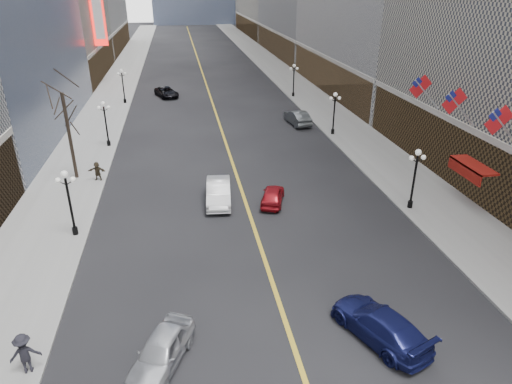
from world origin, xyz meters
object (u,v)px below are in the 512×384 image
object	(u,v)px
car_sb_near	(380,324)
streetlamp_east_1	(415,173)
streetlamp_east_2	(334,109)
streetlamp_west_1	(69,197)
streetlamp_west_2	(105,119)
streetlamp_east_3	(294,77)
car_nb_mid	(219,192)
car_sb_far	(297,117)
car_nb_far	(167,92)
car_sb_mid	(273,195)
streetlamp_west_3	(123,82)
car_nb_near	(161,351)

from	to	relation	value
car_sb_near	streetlamp_east_1	bearing A→B (deg)	-144.88
streetlamp_east_2	streetlamp_west_1	world-z (taller)	same
car_sb_near	streetlamp_west_2	bearing A→B (deg)	-84.95
streetlamp_east_3	streetlamp_west_1	size ratio (longest dim) A/B	1.00
car_nb_mid	streetlamp_east_2	bearing A→B (deg)	51.47
car_nb_mid	car_sb_far	bearing A→B (deg)	65.11
car_nb_far	car_sb_mid	xyz separation A→B (m)	(8.21, -36.47, -0.05)
car_nb_far	streetlamp_west_3	bearing A→B (deg)	-170.61
streetlamp_east_1	streetlamp_west_3	xyz separation A→B (m)	(-23.60, 36.00, 0.00)
car_nb_mid	streetlamp_west_1	bearing A→B (deg)	-155.13
car_nb_near	car_nb_mid	world-z (taller)	car_nb_mid
streetlamp_east_2	car_nb_near	distance (m)	35.09
car_nb_mid	car_sb_mid	size ratio (longest dim) A/B	1.31
streetlamp_east_2	car_nb_far	world-z (taller)	streetlamp_east_2
streetlamp_west_1	car_sb_mid	xyz separation A→B (m)	(13.80, 2.63, -2.24)
streetlamp_east_3	streetlamp_west_3	size ratio (longest dim) A/B	1.00
car_sb_mid	streetlamp_west_3	bearing A→B (deg)	-49.65
car_nb_far	car_nb_mid	bearing A→B (deg)	-102.91
streetlamp_west_1	streetlamp_west_3	xyz separation A→B (m)	(0.00, 36.00, 0.00)
streetlamp_east_1	car_nb_mid	world-z (taller)	streetlamp_east_1
streetlamp_east_2	streetlamp_east_3	size ratio (longest dim) A/B	1.00
car_nb_near	streetlamp_west_2	bearing A→B (deg)	125.30
car_nb_far	car_sb_near	bearing A→B (deg)	-98.30
streetlamp_east_3	streetlamp_west_3	distance (m)	23.60
streetlamp_west_3	car_nb_far	xyz separation A→B (m)	(5.59, 3.10, -2.20)
streetlamp_east_3	car_sb_far	bearing A→B (deg)	-101.79
streetlamp_west_1	car_nb_mid	distance (m)	10.62
car_nb_far	streetlamp_east_3	bearing A→B (deg)	-29.44
streetlamp_east_1	streetlamp_west_1	world-z (taller)	same
streetlamp_east_1	car_nb_near	xyz separation A→B (m)	(-17.75, -12.19, -2.16)
streetlamp_west_3	car_nb_near	bearing A→B (deg)	-83.08
streetlamp_east_2	car_nb_mid	world-z (taller)	streetlamp_east_2
streetlamp_west_1	car_nb_far	distance (m)	39.56
streetlamp_east_2	streetlamp_west_3	world-z (taller)	same
streetlamp_east_3	car_sb_mid	world-z (taller)	streetlamp_east_3
streetlamp_east_1	car_sb_far	xyz separation A→B (m)	(-2.80, 22.59, -2.08)
streetlamp_west_2	car_sb_near	bearing A→B (deg)	-62.26
car_nb_mid	streetlamp_east_1	bearing A→B (deg)	-9.23
streetlamp_west_2	car_nb_far	bearing A→B (deg)	75.16
car_nb_far	car_sb_far	xyz separation A→B (m)	(15.21, -16.52, 0.12)
streetlamp_east_1	streetlamp_west_1	xyz separation A→B (m)	(-23.60, 0.00, 0.00)
streetlamp_east_1	car_sb_near	bearing A→B (deg)	-122.19
streetlamp_east_1	car_sb_far	size ratio (longest dim) A/B	0.91
streetlamp_east_3	car_nb_far	world-z (taller)	streetlamp_east_3
streetlamp_west_1	car_sb_far	bearing A→B (deg)	47.36
streetlamp_east_2	car_nb_far	size ratio (longest dim) A/B	0.89
car_sb_near	car_sb_mid	distance (m)	15.01
streetlamp_east_3	car_nb_mid	bearing A→B (deg)	-113.02
streetlamp_east_2	streetlamp_west_2	size ratio (longest dim) A/B	1.00
streetlamp_east_2	car_nb_mid	xyz separation A→B (m)	(-13.80, -14.48, -2.07)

